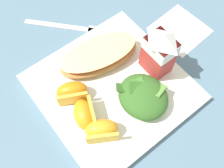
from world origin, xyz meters
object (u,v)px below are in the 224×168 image
at_px(cheesy_pizza_bread, 99,55).
at_px(orange_wedge_front, 72,92).
at_px(orange_wedge_middle, 85,114).
at_px(paper_napkin, 180,30).
at_px(white_plate, 112,88).
at_px(green_salad_pile, 143,96).
at_px(milk_carton, 159,51).
at_px(metal_fork, 71,27).
at_px(orange_wedge_rear, 102,130).

relative_size(cheesy_pizza_bread, orange_wedge_front, 2.61).
bearing_deg(cheesy_pizza_bread, orange_wedge_front, -68.54).
relative_size(orange_wedge_middle, paper_napkin, 0.63).
bearing_deg(orange_wedge_middle, white_plate, 105.25).
xyz_separation_m(white_plate, green_salad_pile, (0.06, 0.03, 0.03)).
height_order(milk_carton, orange_wedge_front, milk_carton).
bearing_deg(milk_carton, metal_fork, -159.82).
relative_size(cheesy_pizza_bread, orange_wedge_middle, 2.63).
bearing_deg(paper_napkin, cheesy_pizza_bread, -101.53).
xyz_separation_m(cheesy_pizza_bread, paper_napkin, (0.04, 0.20, -0.03)).
bearing_deg(milk_carton, cheesy_pizza_bread, -136.00).
distance_m(cheesy_pizza_bread, paper_napkin, 0.21).
height_order(milk_carton, orange_wedge_middle, milk_carton).
xyz_separation_m(white_plate, orange_wedge_middle, (0.02, -0.08, 0.03)).
relative_size(green_salad_pile, orange_wedge_rear, 1.43).
height_order(orange_wedge_middle, paper_napkin, orange_wedge_middle).
xyz_separation_m(green_salad_pile, orange_wedge_rear, (0.00, -0.10, -0.00)).
distance_m(white_plate, cheesy_pizza_bread, 0.07).
xyz_separation_m(white_plate, metal_fork, (-0.19, 0.02, -0.01)).
distance_m(cheesy_pizza_bread, green_salad_pile, 0.13).
xyz_separation_m(milk_carton, metal_fork, (-0.21, -0.08, -0.07)).
bearing_deg(cheesy_pizza_bread, green_salad_pile, 4.63).
distance_m(orange_wedge_front, orange_wedge_middle, 0.05).
height_order(cheesy_pizza_bread, orange_wedge_front, orange_wedge_front).
xyz_separation_m(cheesy_pizza_bread, milk_carton, (0.08, 0.08, 0.04)).
xyz_separation_m(white_plate, paper_napkin, (-0.02, 0.22, -0.01)).
distance_m(orange_wedge_middle, orange_wedge_rear, 0.04).
relative_size(green_salad_pile, paper_napkin, 0.91).
bearing_deg(orange_wedge_middle, paper_napkin, 98.65).
distance_m(cheesy_pizza_bread, metal_fork, 0.12).
bearing_deg(white_plate, cheesy_pizza_bread, 165.48).
relative_size(white_plate, orange_wedge_middle, 4.04).
bearing_deg(green_salad_pile, metal_fork, -179.07).
height_order(white_plate, orange_wedge_rear, orange_wedge_rear).
xyz_separation_m(green_salad_pile, paper_napkin, (-0.08, 0.19, -0.03)).
bearing_deg(milk_carton, paper_napkin, 109.68).
bearing_deg(orange_wedge_front, orange_wedge_rear, -0.62).
bearing_deg(orange_wedge_rear, metal_fork, 158.75).
distance_m(cheesy_pizza_bread, milk_carton, 0.12).
xyz_separation_m(milk_carton, orange_wedge_front, (-0.05, -0.17, -0.04)).
height_order(orange_wedge_rear, metal_fork, orange_wedge_rear).
bearing_deg(orange_wedge_front, orange_wedge_middle, -8.01).
relative_size(milk_carton, orange_wedge_middle, 1.59).
bearing_deg(orange_wedge_middle, green_salad_pile, 70.28).
xyz_separation_m(green_salad_pile, orange_wedge_middle, (-0.04, -0.11, -0.00)).
bearing_deg(metal_fork, orange_wedge_rear, -21.25).
height_order(cheesy_pizza_bread, milk_carton, milk_carton).
height_order(green_salad_pile, orange_wedge_rear, green_salad_pile).
bearing_deg(orange_wedge_front, paper_napkin, 88.87).
bearing_deg(white_plate, metal_fork, 172.95).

